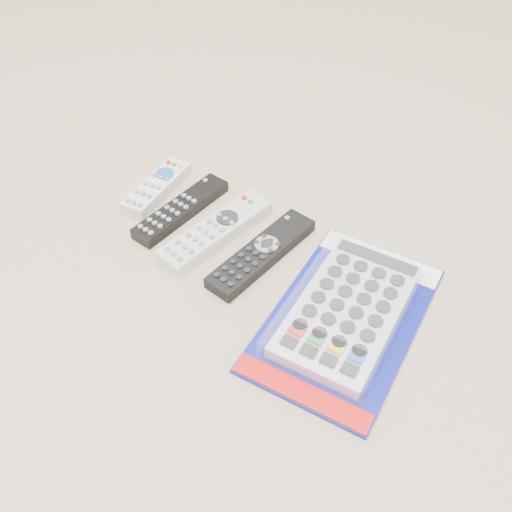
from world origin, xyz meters
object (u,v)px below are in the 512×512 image
Objects in this scene: remote_small_grey at (156,187)px; remote_large_black at (261,253)px; remote_silver_dvd at (216,231)px; remote_slim_black at (181,209)px; jumbo_remote_packaged at (348,309)px.

remote_small_grey is 0.74× the size of remote_large_black.
remote_silver_dvd is 1.02× the size of remote_large_black.
jumbo_remote_packaged reaches higher than remote_slim_black.
remote_silver_dvd is at bearing 168.78° from jumbo_remote_packaged.
jumbo_remote_packaged is (0.41, -0.06, 0.01)m from remote_small_grey.
remote_small_grey and remote_silver_dvd have the same top height.
remote_small_grey is 0.42m from jumbo_remote_packaged.
remote_silver_dvd is 0.26m from jumbo_remote_packaged.
remote_slim_black is 0.92× the size of remote_large_black.
remote_small_grey reaches higher than remote_slim_black.
jumbo_remote_packaged is (0.34, -0.04, 0.01)m from remote_slim_black.
remote_slim_black is 0.90× the size of remote_silver_dvd.
jumbo_remote_packaged reaches higher than remote_silver_dvd.
remote_slim_black is 0.17m from remote_large_black.
remote_silver_dvd is at bearing -18.68° from remote_small_grey.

